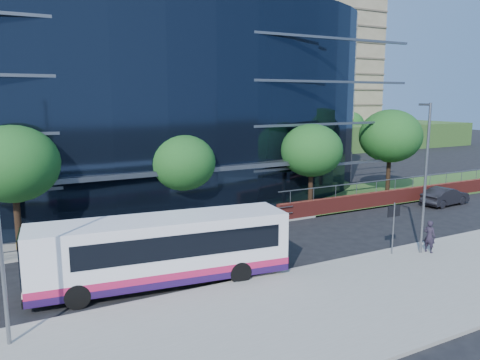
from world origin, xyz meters
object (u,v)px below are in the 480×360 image
tree_far_d (390,136)px  parked_car (445,196)px  tree_far_c (312,150)px  streetlight_east (425,174)px  city_bus (164,250)px  tree_far_a (13,164)px  tree_far_b (183,163)px  tree_dist_e (277,124)px  street_sign (394,217)px  pedestrian (429,236)px  tree_dist_f (351,123)px

tree_far_d → parked_car: bearing=-73.9°
tree_far_c → streetlight_east: streetlight_east is taller
city_bus → streetlight_east: bearing=-4.7°
tree_far_a → tree_far_b: bearing=2.9°
tree_far_a → streetlight_east: (19.00, -11.17, -0.42)m
streetlight_east → tree_far_d: bearing=50.6°
tree_far_a → city_bus: (5.52, -8.45, -3.21)m
tree_far_a → streetlight_east: size_ratio=0.87×
tree_far_a → tree_far_c: bearing=0.0°
streetlight_east → tree_dist_e: bearing=66.9°
city_bus → tree_far_c: bearing=37.0°
tree_far_d → street_sign: bearing=-134.8°
tree_far_a → parked_car: tree_far_a is taller
tree_dist_e → tree_far_a: bearing=-140.0°
tree_far_b → tree_dist_e: size_ratio=0.93×
tree_far_a → tree_far_b: tree_far_a is taller
street_sign → tree_far_b: 13.54m
tree_far_a → pedestrian: (19.44, -11.36, -3.83)m
tree_far_d → parked_car: size_ratio=1.70×
city_bus → pedestrian: (13.92, -2.91, -0.62)m
tree_far_a → tree_far_b: size_ratio=1.15×
tree_far_b → city_bus: tree_far_b is taller
tree_dist_f → city_bus: tree_dist_f is taller
tree_far_d → city_bus: bearing=-158.1°
tree_far_a → street_sign: bearing=-31.2°
tree_far_c → pedestrian: tree_far_c is taller
tree_far_d → tree_dist_e: (8.00, 30.00, -0.65)m
city_bus → parked_car: size_ratio=2.68×
tree_far_c → tree_far_d: 9.08m
tree_far_c → streetlight_east: (-1.00, -11.17, -0.10)m
tree_far_d → streetlight_east: (-10.00, -12.17, -0.75)m
tree_far_d → pedestrian: 16.17m
pedestrian → streetlight_east: bearing=54.8°
parked_car → tree_far_b: bearing=73.4°
tree_dist_e → pedestrian: tree_dist_e is taller
tree_dist_f → tree_dist_e: bearing=-172.9°
street_sign → streetlight_east: 2.80m
street_sign → tree_far_d: tree_far_d is taller
street_sign → pedestrian: size_ratio=1.58×
tree_far_d → tree_far_b: bearing=-178.5°
street_sign → tree_far_c: size_ratio=0.43×
tree_far_b → parked_car: size_ratio=1.38×
tree_far_c → city_bus: (-14.48, -8.45, -2.89)m
tree_far_c → street_sign: bearing=-103.3°
tree_dist_e → tree_dist_f: tree_dist_e is taller
tree_dist_e → streetlight_east: streetlight_east is taller
tree_far_a → parked_car: 30.88m
tree_dist_f → streetlight_east: size_ratio=0.76×
street_sign → tree_dist_f: tree_dist_f is taller
tree_far_c → pedestrian: 11.90m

